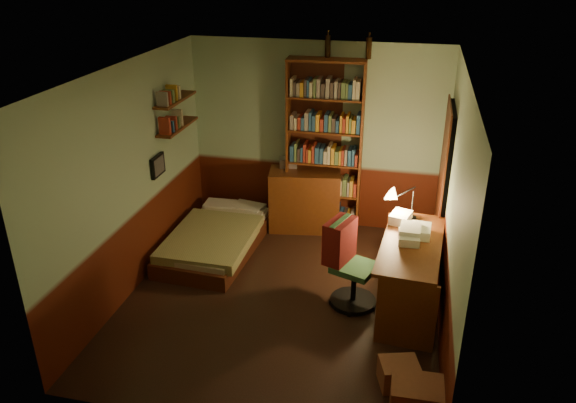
% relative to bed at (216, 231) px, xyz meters
% --- Properties ---
extents(floor, '(3.50, 4.00, 0.02)m').
position_rel_bed_xyz_m(floor, '(1.12, -0.87, -0.28)').
color(floor, black).
rests_on(floor, ground).
extents(ceiling, '(3.50, 4.00, 0.02)m').
position_rel_bed_xyz_m(ceiling, '(1.12, -0.87, 2.34)').
color(ceiling, silver).
rests_on(ceiling, wall_back).
extents(wall_back, '(3.50, 0.02, 2.60)m').
position_rel_bed_xyz_m(wall_back, '(1.12, 1.14, 1.03)').
color(wall_back, '#8EAB89').
rests_on(wall_back, ground).
extents(wall_left, '(0.02, 4.00, 2.60)m').
position_rel_bed_xyz_m(wall_left, '(-0.64, -0.87, 1.03)').
color(wall_left, '#8EAB89').
rests_on(wall_left, ground).
extents(wall_right, '(0.02, 4.00, 2.60)m').
position_rel_bed_xyz_m(wall_right, '(2.88, -0.87, 1.03)').
color(wall_right, '#8EAB89').
rests_on(wall_right, ground).
extents(wall_front, '(3.50, 0.02, 2.60)m').
position_rel_bed_xyz_m(wall_front, '(1.12, -2.88, 1.03)').
color(wall_front, '#8EAB89').
rests_on(wall_front, ground).
extents(doorway, '(0.06, 0.90, 2.00)m').
position_rel_bed_xyz_m(doorway, '(2.84, 0.43, 0.73)').
color(doorway, black).
rests_on(doorway, ground).
extents(door_trim, '(0.02, 0.98, 2.08)m').
position_rel_bed_xyz_m(door_trim, '(2.81, 0.43, 0.73)').
color(door_trim, '#3F1A0D').
rests_on(door_trim, ground).
extents(bed, '(1.08, 1.89, 0.55)m').
position_rel_bed_xyz_m(bed, '(0.00, 0.00, 0.00)').
color(bed, olive).
rests_on(bed, ground).
extents(dresser, '(1.04, 0.64, 0.87)m').
position_rel_bed_xyz_m(dresser, '(1.01, 0.89, 0.16)').
color(dresser, '#572810').
rests_on(dresser, ground).
extents(mini_stereo, '(0.27, 0.23, 0.13)m').
position_rel_bed_xyz_m(mini_stereo, '(0.75, 1.02, 0.66)').
color(mini_stereo, '#B2B2B7').
rests_on(mini_stereo, dresser).
extents(bookshelf, '(1.04, 0.37, 2.39)m').
position_rel_bed_xyz_m(bookshelf, '(1.26, 0.98, 0.92)').
color(bookshelf, '#572810').
rests_on(bookshelf, ground).
extents(bottle_left, '(0.08, 0.08, 0.28)m').
position_rel_bed_xyz_m(bottle_left, '(1.25, 1.09, 2.26)').
color(bottle_left, black).
rests_on(bottle_left, bookshelf).
extents(bottle_right, '(0.09, 0.09, 0.27)m').
position_rel_bed_xyz_m(bottle_right, '(1.77, 1.09, 2.26)').
color(bottle_right, black).
rests_on(bottle_right, bookshelf).
extents(desk, '(0.74, 1.55, 0.81)m').
position_rel_bed_xyz_m(desk, '(2.51, -0.73, 0.13)').
color(desk, '#572810').
rests_on(desk, ground).
extents(paper_stack, '(0.27, 0.32, 0.11)m').
position_rel_bed_xyz_m(paper_stack, '(2.37, -0.26, 0.59)').
color(paper_stack, silver).
rests_on(paper_stack, desk).
extents(desk_lamp, '(0.20, 0.20, 0.55)m').
position_rel_bed_xyz_m(desk_lamp, '(2.49, -0.13, 0.81)').
color(desk_lamp, black).
rests_on(desk_lamp, desk).
extents(office_chair, '(0.58, 0.55, 0.94)m').
position_rel_bed_xyz_m(office_chair, '(1.93, -0.83, 0.20)').
color(office_chair, '#336338').
rests_on(office_chair, ground).
extents(red_jacket, '(0.25, 0.42, 0.49)m').
position_rel_bed_xyz_m(red_jacket, '(1.69, -1.00, 0.91)').
color(red_jacket, maroon).
rests_on(red_jacket, office_chair).
extents(wall_shelf_lower, '(0.20, 0.90, 0.03)m').
position_rel_bed_xyz_m(wall_shelf_lower, '(-0.52, 0.23, 1.33)').
color(wall_shelf_lower, '#572810').
rests_on(wall_shelf_lower, wall_left).
extents(wall_shelf_upper, '(0.20, 0.90, 0.03)m').
position_rel_bed_xyz_m(wall_shelf_upper, '(-0.52, 0.23, 1.68)').
color(wall_shelf_upper, '#572810').
rests_on(wall_shelf_upper, wall_left).
extents(framed_picture, '(0.04, 0.32, 0.26)m').
position_rel_bed_xyz_m(framed_picture, '(-0.60, -0.27, 0.98)').
color(framed_picture, black).
rests_on(framed_picture, wall_left).
extents(cardboard_box_a, '(0.45, 0.36, 0.33)m').
position_rel_bed_xyz_m(cardboard_box_a, '(2.65, -2.36, -0.11)').
color(cardboard_box_a, brown).
rests_on(cardboard_box_a, ground).
extents(cardboard_box_b, '(0.42, 0.38, 0.25)m').
position_rel_bed_xyz_m(cardboard_box_b, '(2.49, -2.02, -0.15)').
color(cardboard_box_b, brown).
rests_on(cardboard_box_b, ground).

